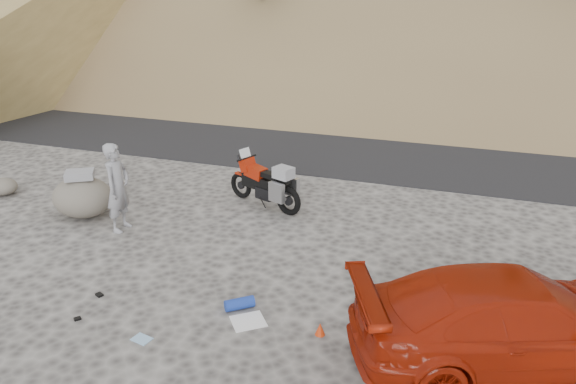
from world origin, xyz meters
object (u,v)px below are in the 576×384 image
Objects in this scene: red_car at (509,360)px; man at (123,229)px; motorcycle at (267,185)px; boulder at (83,196)px.

man is at bearing 52.01° from red_car.
motorcycle is at bearing 28.12° from red_car.
red_car is at bearing -15.97° from motorcycle.
motorcycle is 6.72m from red_car.
red_car is at bearing -106.31° from man.
motorcycle is 0.46× the size of red_car.
man is 8.04m from red_car.
boulder reaches higher than man.
motorcycle is at bearing 26.20° from boulder.
boulder reaches higher than red_car.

